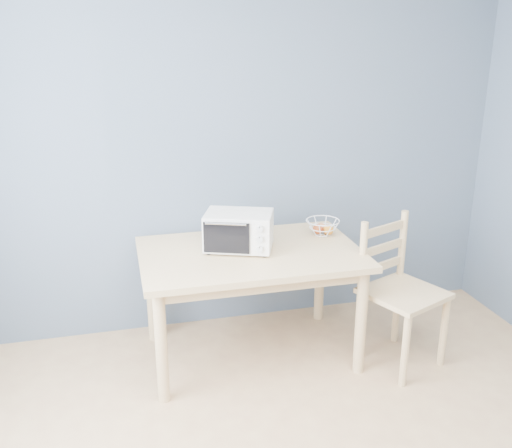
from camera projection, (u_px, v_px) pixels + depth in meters
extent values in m
cube|color=slate|center=(229.00, 149.00, 3.95)|extent=(4.00, 0.01, 2.60)
cube|color=#DEBD85|center=(251.00, 254.00, 3.64)|extent=(1.40, 0.90, 0.04)
cylinder|color=#DEBD85|center=(161.00, 348.00, 3.27)|extent=(0.07, 0.07, 0.71)
cylinder|color=#DEBD85|center=(361.00, 322.00, 3.56)|extent=(0.07, 0.07, 0.71)
cylinder|color=#DEBD85|center=(151.00, 293.00, 3.95)|extent=(0.07, 0.07, 0.71)
cylinder|color=#DEBD85|center=(320.00, 275.00, 4.24)|extent=(0.07, 0.07, 0.71)
cube|color=white|center=(239.00, 230.00, 3.61)|extent=(0.49, 0.41, 0.23)
cube|color=black|center=(230.00, 230.00, 3.62)|extent=(0.34, 0.32, 0.18)
cube|color=black|center=(226.00, 238.00, 3.48)|extent=(0.27, 0.11, 0.20)
cylinder|color=silver|center=(226.00, 224.00, 3.44)|extent=(0.24, 0.10, 0.01)
cube|color=white|center=(260.00, 239.00, 3.47)|extent=(0.11, 0.05, 0.21)
cylinder|color=black|center=(209.00, 253.00, 3.57)|extent=(0.02, 0.02, 0.01)
cylinder|color=black|center=(265.00, 256.00, 3.53)|extent=(0.02, 0.02, 0.01)
cylinder|color=black|center=(215.00, 241.00, 3.77)|extent=(0.02, 0.02, 0.01)
cylinder|color=black|center=(268.00, 244.00, 3.74)|extent=(0.02, 0.02, 0.01)
cylinder|color=silver|center=(260.00, 229.00, 3.44)|extent=(0.04, 0.03, 0.04)
cylinder|color=silver|center=(260.00, 239.00, 3.46)|extent=(0.04, 0.03, 0.04)
cylinder|color=silver|center=(260.00, 249.00, 3.48)|extent=(0.04, 0.03, 0.04)
torus|color=white|center=(323.00, 221.00, 3.88)|extent=(0.27, 0.27, 0.01)
torus|color=white|center=(323.00, 227.00, 3.90)|extent=(0.21, 0.21, 0.01)
torus|color=white|center=(322.00, 234.00, 3.91)|extent=(0.13, 0.13, 0.01)
sphere|color=red|center=(318.00, 229.00, 3.90)|extent=(0.07, 0.07, 0.07)
sphere|color=orange|center=(328.00, 230.00, 3.89)|extent=(0.07, 0.07, 0.07)
sphere|color=#D38352|center=(321.00, 228.00, 3.94)|extent=(0.07, 0.07, 0.07)
cube|color=#DEBD85|center=(404.00, 293.00, 3.62)|extent=(0.59, 0.59, 0.03)
cylinder|color=#DEBD85|center=(405.00, 351.00, 3.45)|extent=(0.05, 0.05, 0.48)
cylinder|color=#DEBD85|center=(444.00, 332.00, 3.67)|extent=(0.05, 0.05, 0.48)
cylinder|color=#DEBD85|center=(358.00, 326.00, 3.74)|extent=(0.05, 0.05, 0.48)
cylinder|color=#DEBD85|center=(397.00, 310.00, 3.96)|extent=(0.05, 0.05, 0.48)
cylinder|color=#DEBD85|center=(363.00, 258.00, 3.59)|extent=(0.05, 0.05, 0.48)
cylinder|color=#DEBD85|center=(402.00, 245.00, 3.81)|extent=(0.05, 0.05, 0.48)
cube|color=#DEBD85|center=(382.00, 266.00, 3.73)|extent=(0.36, 0.17, 0.05)
cube|color=#DEBD85|center=(383.00, 248.00, 3.69)|extent=(0.36, 0.17, 0.05)
cube|color=#DEBD85|center=(385.00, 229.00, 3.65)|extent=(0.36, 0.17, 0.05)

